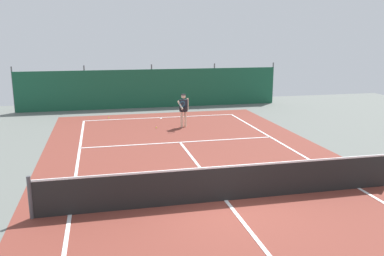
{
  "coord_description": "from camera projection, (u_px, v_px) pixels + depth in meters",
  "views": [
    {
      "loc": [
        -3.23,
        -9.95,
        4.4
      ],
      "look_at": [
        0.23,
        5.12,
        0.9
      ],
      "focal_mm": 38.04,
      "sensor_mm": 36.0,
      "label": 1
    }
  ],
  "objects": [
    {
      "name": "ground_plane",
      "position": [
        226.0,
        201.0,
        11.14
      ],
      "size": [
        36.0,
        36.0,
        0.0
      ],
      "primitive_type": "plane",
      "color": "slate"
    },
    {
      "name": "court_surface",
      "position": [
        226.0,
        200.0,
        11.14
      ],
      "size": [
        11.02,
        26.6,
        0.01
      ],
      "color": "brown",
      "rests_on": "ground"
    },
    {
      "name": "tennis_net",
      "position": [
        226.0,
        183.0,
        11.03
      ],
      "size": [
        10.12,
        0.1,
        1.1
      ],
      "color": "black",
      "rests_on": "ground"
    },
    {
      "name": "back_fence",
      "position": [
        151.0,
        96.0,
        25.99
      ],
      "size": [
        16.3,
        0.98,
        2.7
      ],
      "color": "#195138",
      "rests_on": "ground"
    },
    {
      "name": "tennis_player",
      "position": [
        183.0,
        108.0,
        19.94
      ],
      "size": [
        0.6,
        0.81,
        1.64
      ],
      "rotation": [
        0.0,
        0.0,
        3.39
      ],
      "color": "beige",
      "rests_on": "ground"
    },
    {
      "name": "tennis_ball_near_player",
      "position": [
        156.0,
        128.0,
        19.87
      ],
      "size": [
        0.07,
        0.07,
        0.07
      ],
      "primitive_type": "sphere",
      "color": "#CCDB33",
      "rests_on": "ground"
    },
    {
      "name": "tennis_ball_midcourt",
      "position": [
        244.0,
        166.0,
        13.99
      ],
      "size": [
        0.07,
        0.07,
        0.07
      ],
      "primitive_type": "sphere",
      "color": "#CCDB33",
      "rests_on": "ground"
    },
    {
      "name": "tennis_ball_by_sideline",
      "position": [
        109.0,
        118.0,
        22.3
      ],
      "size": [
        0.07,
        0.07,
        0.07
      ],
      "primitive_type": "sphere",
      "color": "#CCDB33",
      "rests_on": "ground"
    },
    {
      "name": "parked_car",
      "position": [
        199.0,
        89.0,
        28.28
      ],
      "size": [
        2.25,
        4.32,
        1.68
      ],
      "rotation": [
        0.0,
        0.0,
        3.22
      ],
      "color": "black",
      "rests_on": "ground"
    },
    {
      "name": "water_bottle",
      "position": [
        356.0,
        160.0,
        14.4
      ],
      "size": [
        0.08,
        0.08,
        0.24
      ],
      "primitive_type": "cylinder",
      "color": "#338CD8",
      "rests_on": "ground"
    }
  ]
}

